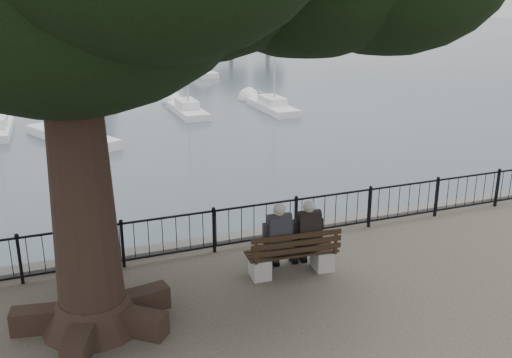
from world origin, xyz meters
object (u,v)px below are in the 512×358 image
bench (292,258)px  lion_monument (98,41)px  person_right (306,237)px  person_left (277,241)px

bench → lion_monument: size_ratio=0.22×
bench → person_right: bearing=14.0°
person_left → lion_monument: (2.12, 48.87, 0.52)m
person_left → bench: bearing=-24.3°
bench → lion_monument: lion_monument is taller
person_left → person_right: size_ratio=1.00×
person_left → person_right: same height
lion_monument → bench: bearing=-92.1°
lion_monument → person_right: bearing=-91.7°
person_left → person_right: 0.63m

